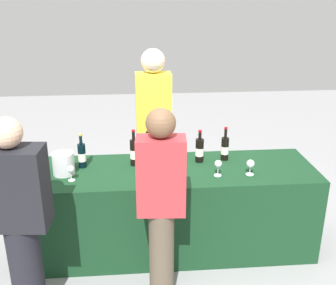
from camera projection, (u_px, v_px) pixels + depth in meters
The scene contains 16 objects.
ground_plane at pixel (168, 246), 3.82m from camera, with size 12.00×12.00×0.00m, color gray.
tasting_table at pixel (168, 209), 3.68m from camera, with size 2.60×0.76×0.80m, color #14381E.
wine_bottle_0 at pixel (82, 155), 3.54m from camera, with size 0.07×0.07×0.31m.
wine_bottle_1 at pixel (134, 152), 3.58m from camera, with size 0.07×0.07×0.33m.
wine_bottle_2 at pixel (148, 150), 3.65m from camera, with size 0.07×0.07×0.31m.
wine_bottle_3 at pixel (200, 150), 3.66m from camera, with size 0.08×0.08×0.30m.
wine_bottle_4 at pixel (225, 148), 3.70m from camera, with size 0.07×0.07×0.32m.
wine_glass_0 at pixel (71, 170), 3.29m from camera, with size 0.06×0.06×0.13m.
wine_glass_1 at pixel (149, 165), 3.37m from camera, with size 0.07×0.07×0.14m.
wine_glass_2 at pixel (164, 164), 3.40m from camera, with size 0.07×0.07×0.13m.
wine_glass_3 at pixel (218, 165), 3.38m from camera, with size 0.06×0.06×0.14m.
wine_glass_4 at pixel (250, 164), 3.40m from camera, with size 0.07×0.07×0.14m.
ice_bucket at pixel (63, 164), 3.41m from camera, with size 0.19×0.19×0.19m, color silver.
server_pouring at pixel (154, 125), 4.09m from camera, with size 0.35×0.24×1.76m.
guest_0 at pixel (19, 218), 2.74m from camera, with size 0.44×0.27×1.54m.
guest_1 at pixel (161, 201), 2.90m from camera, with size 0.36×0.21×1.54m.
Camera 1 is at (-0.27, -3.21, 2.27)m, focal length 43.09 mm.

